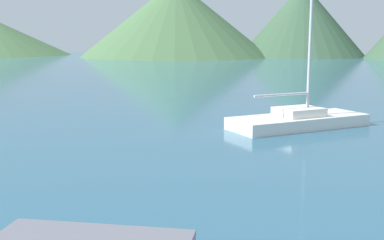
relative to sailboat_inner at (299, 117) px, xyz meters
name	(u,v)px	position (x,y,z in m)	size (l,w,h in m)	color
sailboat_inner	(299,117)	(0.00, 0.00, 0.00)	(5.82, 5.04, 11.04)	white
hill_central	(176,19)	(-20.63, 73.44, 6.83)	(36.91, 36.91, 14.50)	#476B42
hill_east	(302,20)	(3.51, 78.31, 6.63)	(24.40, 24.40, 14.09)	#38563D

